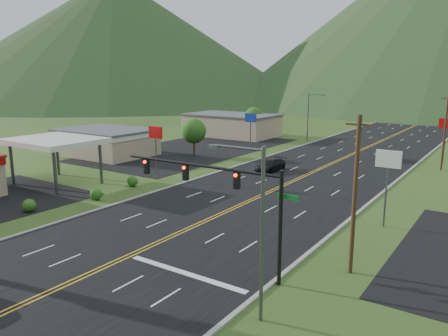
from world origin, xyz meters
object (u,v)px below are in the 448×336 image
Objects in this scene: streetlight_east at (257,222)px; gas_canopy at (55,142)px; car_red_far at (390,156)px; car_dark_mid at (270,166)px; streetlight_west at (310,114)px; traffic_signal at (223,189)px.

streetlight_east is 35.28m from gas_canopy.
streetlight_east reaches higher than car_red_far.
car_red_far is (11.14, 16.52, -0.09)m from car_dark_mid.
streetlight_east is 1.67× the size of car_dark_mid.
streetlight_east is 1.00× the size of streetlight_west.
streetlight_west is (-22.86, 60.00, 0.00)m from streetlight_east.
traffic_signal is at bearing -63.73° from car_dark_mid.
car_dark_mid is at bearing 55.52° from car_red_far.
car_red_far is (28.27, 36.15, -4.18)m from gas_canopy.
traffic_signal is 2.43× the size of car_dark_mid.
gas_canopy is 2.37× the size of car_red_far.
car_dark_mid is at bearing 48.90° from gas_canopy.
streetlight_west is 0.90× the size of gas_canopy.
traffic_signal is 29.59m from gas_canopy.
traffic_signal reaches higher than gas_canopy.
car_dark_mid is 1.28× the size of car_red_far.
streetlight_east is at bearing -59.16° from car_dark_mid.
streetlight_west is 49.10m from gas_canopy.
car_red_far is (17.95, -11.85, -4.49)m from streetlight_west.
car_dark_mid is at bearing 116.90° from streetlight_east.
streetlight_east reaches higher than gas_canopy.
streetlight_west is at bearing 77.87° from gas_canopy.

